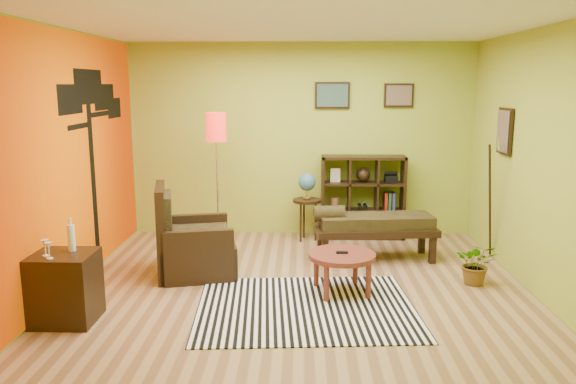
{
  "coord_description": "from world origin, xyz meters",
  "views": [
    {
      "loc": [
        0.02,
        -5.95,
        2.22
      ],
      "look_at": [
        -0.13,
        0.06,
        1.05
      ],
      "focal_mm": 35.0,
      "sensor_mm": 36.0,
      "label": 1
    }
  ],
  "objects_px": {
    "coffee_table": "(342,259)",
    "globe_table": "(307,190)",
    "armchair": "(191,247)",
    "cube_shelf": "(364,197)",
    "potted_plant": "(476,268)",
    "bench": "(372,225)",
    "floor_lamp": "(216,140)",
    "side_cabinet": "(65,287)"
  },
  "relations": [
    {
      "from": "armchair",
      "to": "floor_lamp",
      "type": "distance_m",
      "value": 1.54
    },
    {
      "from": "side_cabinet",
      "to": "globe_table",
      "type": "bearing_deg",
      "value": 51.36
    },
    {
      "from": "armchair",
      "to": "cube_shelf",
      "type": "relative_size",
      "value": 0.89
    },
    {
      "from": "potted_plant",
      "to": "armchair",
      "type": "bearing_deg",
      "value": 175.02
    },
    {
      "from": "bench",
      "to": "floor_lamp",
      "type": "bearing_deg",
      "value": 169.08
    },
    {
      "from": "floor_lamp",
      "to": "coffee_table",
      "type": "bearing_deg",
      "value": -45.28
    },
    {
      "from": "coffee_table",
      "to": "bench",
      "type": "bearing_deg",
      "value": 68.47
    },
    {
      "from": "potted_plant",
      "to": "bench",
      "type": "bearing_deg",
      "value": 140.17
    },
    {
      "from": "armchair",
      "to": "bench",
      "type": "xyz_separation_m",
      "value": [
        2.2,
        0.6,
        0.13
      ]
    },
    {
      "from": "armchair",
      "to": "floor_lamp",
      "type": "bearing_deg",
      "value": 79.81
    },
    {
      "from": "cube_shelf",
      "to": "potted_plant",
      "type": "distance_m",
      "value": 2.25
    },
    {
      "from": "floor_lamp",
      "to": "globe_table",
      "type": "xyz_separation_m",
      "value": [
        1.2,
        0.49,
        -0.76
      ]
    },
    {
      "from": "coffee_table",
      "to": "armchair",
      "type": "bearing_deg",
      "value": 161.46
    },
    {
      "from": "potted_plant",
      "to": "floor_lamp",
      "type": "bearing_deg",
      "value": 157.54
    },
    {
      "from": "coffee_table",
      "to": "potted_plant",
      "type": "xyz_separation_m",
      "value": [
        1.53,
        0.3,
        -0.19
      ]
    },
    {
      "from": "armchair",
      "to": "potted_plant",
      "type": "distance_m",
      "value": 3.28
    },
    {
      "from": "globe_table",
      "to": "cube_shelf",
      "type": "xyz_separation_m",
      "value": [
        0.82,
        0.18,
        -0.14
      ]
    },
    {
      "from": "coffee_table",
      "to": "potted_plant",
      "type": "distance_m",
      "value": 1.57
    },
    {
      "from": "side_cabinet",
      "to": "potted_plant",
      "type": "height_order",
      "value": "side_cabinet"
    },
    {
      "from": "cube_shelf",
      "to": "side_cabinet",
      "type": "bearing_deg",
      "value": -135.69
    },
    {
      "from": "coffee_table",
      "to": "floor_lamp",
      "type": "bearing_deg",
      "value": 134.72
    },
    {
      "from": "globe_table",
      "to": "bench",
      "type": "xyz_separation_m",
      "value": [
        0.83,
        -0.88,
        -0.28
      ]
    },
    {
      "from": "floor_lamp",
      "to": "globe_table",
      "type": "bearing_deg",
      "value": 22.18
    },
    {
      "from": "armchair",
      "to": "potted_plant",
      "type": "xyz_separation_m",
      "value": [
        3.26,
        -0.28,
        -0.13
      ]
    },
    {
      "from": "coffee_table",
      "to": "side_cabinet",
      "type": "distance_m",
      "value": 2.77
    },
    {
      "from": "coffee_table",
      "to": "armchair",
      "type": "distance_m",
      "value": 1.83
    },
    {
      "from": "side_cabinet",
      "to": "globe_table",
      "type": "height_order",
      "value": "side_cabinet"
    },
    {
      "from": "coffee_table",
      "to": "globe_table",
      "type": "height_order",
      "value": "globe_table"
    },
    {
      "from": "side_cabinet",
      "to": "bench",
      "type": "xyz_separation_m",
      "value": [
        3.12,
        1.99,
        0.12
      ]
    },
    {
      "from": "globe_table",
      "to": "cube_shelf",
      "type": "distance_m",
      "value": 0.85
    },
    {
      "from": "armchair",
      "to": "cube_shelf",
      "type": "xyz_separation_m",
      "value": [
        2.2,
        1.65,
        0.28
      ]
    },
    {
      "from": "cube_shelf",
      "to": "armchair",
      "type": "bearing_deg",
      "value": -143.06
    },
    {
      "from": "coffee_table",
      "to": "armchair",
      "type": "height_order",
      "value": "armchair"
    },
    {
      "from": "coffee_table",
      "to": "floor_lamp",
      "type": "height_order",
      "value": "floor_lamp"
    },
    {
      "from": "globe_table",
      "to": "bench",
      "type": "distance_m",
      "value": 1.24
    },
    {
      "from": "side_cabinet",
      "to": "globe_table",
      "type": "relative_size",
      "value": 1.01
    },
    {
      "from": "bench",
      "to": "potted_plant",
      "type": "height_order",
      "value": "bench"
    },
    {
      "from": "side_cabinet",
      "to": "armchair",
      "type": "bearing_deg",
      "value": 56.58
    },
    {
      "from": "floor_lamp",
      "to": "bench",
      "type": "relative_size",
      "value": 1.16
    },
    {
      "from": "floor_lamp",
      "to": "potted_plant",
      "type": "relative_size",
      "value": 3.79
    },
    {
      "from": "side_cabinet",
      "to": "potted_plant",
      "type": "bearing_deg",
      "value": 14.77
    },
    {
      "from": "globe_table",
      "to": "potted_plant",
      "type": "xyz_separation_m",
      "value": [
        1.89,
        -1.76,
        -0.55
      ]
    }
  ]
}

